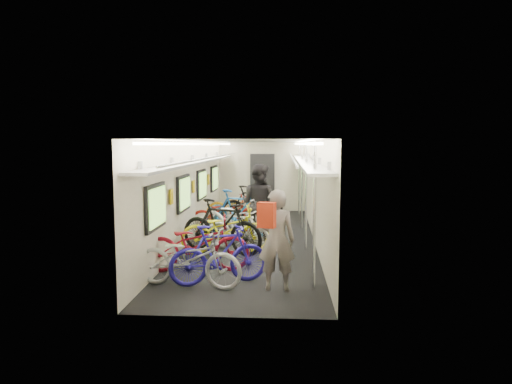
# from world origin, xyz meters

# --- Properties ---
(train_car_shell) EXTENTS (10.00, 10.00, 10.00)m
(train_car_shell) POSITION_xyz_m (-0.36, 0.71, 1.66)
(train_car_shell) COLOR black
(train_car_shell) RESTS_ON ground
(bicycle_0) EXTENTS (1.92, 0.98, 0.96)m
(bicycle_0) POSITION_xyz_m (-0.78, -3.73, 0.48)
(bicycle_0) COLOR #ABAAAF
(bicycle_0) RESTS_ON ground
(bicycle_1) EXTENTS (1.74, 1.05, 1.01)m
(bicycle_1) POSITION_xyz_m (-0.30, -3.54, 0.50)
(bicycle_1) COLOR #261BA7
(bicycle_1) RESTS_ON ground
(bicycle_2) EXTENTS (2.03, 0.94, 1.03)m
(bicycle_2) POSITION_xyz_m (-0.83, -2.82, 0.51)
(bicycle_2) COLOR maroon
(bicycle_2) RESTS_ON ground
(bicycle_3) EXTENTS (2.01, 1.28, 1.17)m
(bicycle_3) POSITION_xyz_m (-0.56, -1.43, 0.59)
(bicycle_3) COLOR black
(bicycle_3) RESTS_ON ground
(bicycle_4) EXTENTS (2.01, 1.09, 1.00)m
(bicycle_4) POSITION_xyz_m (-0.48, -1.38, 0.50)
(bicycle_4) COLOR yellow
(bicycle_4) RESTS_ON ground
(bicycle_5) EXTENTS (1.59, 1.05, 0.93)m
(bicycle_5) POSITION_xyz_m (-0.23, -1.10, 0.47)
(bicycle_5) COLOR silver
(bicycle_5) RESTS_ON ground
(bicycle_6) EXTENTS (2.18, 1.50, 1.09)m
(bicycle_6) POSITION_xyz_m (-0.34, -0.22, 0.54)
(bicycle_6) COLOR #AAABAF
(bicycle_6) RESTS_ON ground
(bicycle_7) EXTENTS (2.02, 1.19, 1.17)m
(bicycle_7) POSITION_xyz_m (-0.42, 0.59, 0.58)
(bicycle_7) COLOR #1A599E
(bicycle_7) RESTS_ON ground
(bicycle_8) EXTENTS (2.01, 1.34, 1.00)m
(bicycle_8) POSITION_xyz_m (-0.78, 0.86, 0.50)
(bicycle_8) COLOR maroon
(bicycle_8) RESTS_ON ground
(bicycle_9) EXTENTS (1.98, 1.11, 1.14)m
(bicycle_9) POSITION_xyz_m (-0.16, 2.25, 0.57)
(bicycle_9) COLOR black
(bicycle_9) RESTS_ON ground
(bicycle_10) EXTENTS (1.98, 0.79, 1.02)m
(bicycle_10) POSITION_xyz_m (-0.53, 2.20, 0.51)
(bicycle_10) COLOR orange
(bicycle_10) RESTS_ON ground
(passenger_near) EXTENTS (0.60, 0.39, 1.63)m
(passenger_near) POSITION_xyz_m (0.66, -3.78, 0.81)
(passenger_near) COLOR slate
(passenger_near) RESTS_ON ground
(passenger_mid) EXTENTS (1.12, 1.03, 1.87)m
(passenger_mid) POSITION_xyz_m (0.17, -0.24, 0.93)
(passenger_mid) COLOR black
(passenger_mid) RESTS_ON ground
(backpack) EXTENTS (0.29, 0.21, 0.38)m
(backpack) POSITION_xyz_m (0.51, -4.20, 1.28)
(backpack) COLOR red
(backpack) RESTS_ON passenger_near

